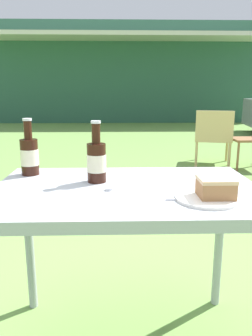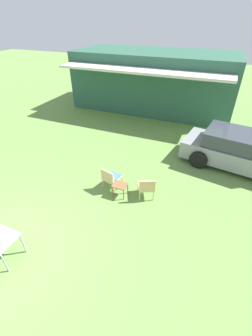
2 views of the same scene
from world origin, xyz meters
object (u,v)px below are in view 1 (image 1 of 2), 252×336
(patio_table, at_px, (127,205))
(cake_on_plate, at_px, (212,192))
(cola_bottle_near, at_px, (97,161))
(cola_bottle_far, at_px, (29,155))
(garden_side_table, at_px, (249,143))
(wicker_chair_cushioned, at_px, (213,134))

(patio_table, xyz_separation_m, cake_on_plate, (0.27, -0.15, 0.10))
(cola_bottle_near, bearing_deg, cake_on_plate, -30.54)
(cola_bottle_far, bearing_deg, patio_table, -26.87)
(cola_bottle_near, bearing_deg, patio_table, -35.72)
(garden_side_table, bearing_deg, wicker_chair_cushioned, 150.92)
(cola_bottle_far, bearing_deg, cake_on_plate, -27.41)
(garden_side_table, height_order, patio_table, patio_table)
(cola_bottle_near, height_order, cola_bottle_far, same)
(garden_side_table, xyz_separation_m, cola_bottle_near, (-1.87, -3.10, 0.42))
(patio_table, xyz_separation_m, cola_bottle_far, (-0.40, 0.20, 0.15))
(wicker_chair_cushioned, bearing_deg, cake_on_plate, 87.76)
(cake_on_plate, height_order, cola_bottle_near, cola_bottle_near)
(cola_bottle_far, bearing_deg, garden_side_table, 54.08)
(cake_on_plate, bearing_deg, wicker_chair_cushioned, 73.47)
(cake_on_plate, xyz_separation_m, cola_bottle_near, (-0.39, 0.23, 0.06))
(wicker_chair_cushioned, bearing_deg, cola_bottle_near, 80.86)
(cola_bottle_near, distance_m, cola_bottle_far, 0.31)
(cake_on_plate, distance_m, cola_bottle_near, 0.45)
(wicker_chair_cushioned, xyz_separation_m, cola_bottle_near, (-1.45, -3.34, 0.34))
(cake_on_plate, relative_size, cola_bottle_far, 0.88)
(garden_side_table, height_order, cake_on_plate, cake_on_plate)
(garden_side_table, relative_size, patio_table, 0.46)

